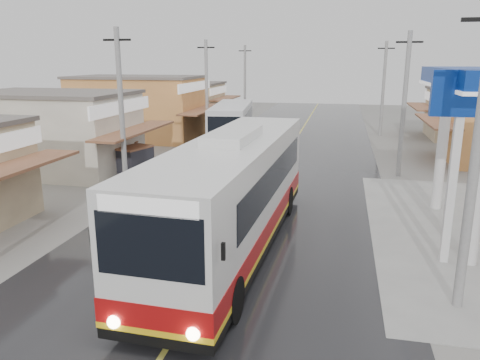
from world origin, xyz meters
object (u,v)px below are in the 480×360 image
Objects in this scene: cyclist at (210,170)px; tricycle_far at (130,151)px; second_bus at (232,124)px; tyre_stack at (114,199)px; tricycle_near at (134,159)px; coach_bus at (234,193)px.

tricycle_far is (-6.04, 2.90, 0.26)m from cyclist.
cyclist reaches higher than tricycle_far.
second_bus is 16.06m from tyre_stack.
cyclist is 4.65m from tricycle_near.
cyclist reaches higher than tyre_stack.
tyre_stack is (1.34, -5.21, -0.74)m from tricycle_near.
cyclist is 2.24× the size of tyre_stack.
second_bus reaches higher than tricycle_near.
coach_bus reaches higher than tyre_stack.
coach_bus is 5.34× the size of tricycle_near.
second_bus reaches higher than cyclist.
second_bus is 9.45m from tricycle_far.
tricycle_near is at bearing 104.46° from tyre_stack.
tricycle_far is 2.39× the size of tyre_stack.
second_bus is 4.42× the size of tricycle_far.
tyre_stack is (-6.64, 3.91, -1.78)m from coach_bus.
second_bus is at bearing 105.77° from coach_bus.
second_bus is 11.22m from cyclist.
tricycle_near is 2.73× the size of tyre_stack.
tricycle_far is at bearing -126.67° from second_bus.
cyclist is at bearing 11.30° from tricycle_near.
second_bus is at bearing 78.71° from cyclist.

